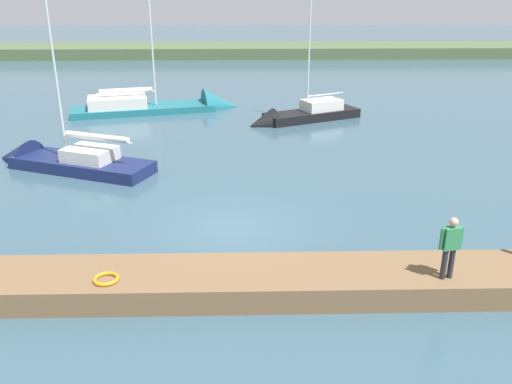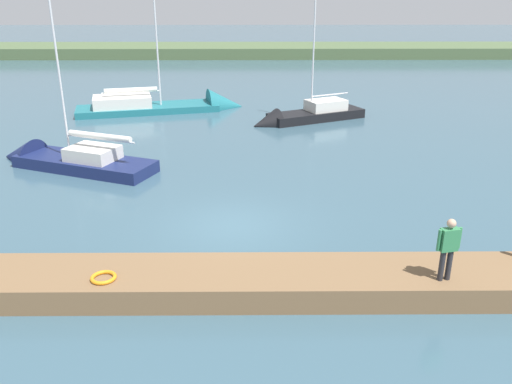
{
  "view_description": "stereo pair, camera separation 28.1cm",
  "coord_description": "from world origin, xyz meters",
  "px_view_note": "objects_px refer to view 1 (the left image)",
  "views": [
    {
      "loc": [
        -0.41,
        16.21,
        7.61
      ],
      "look_at": [
        -0.82,
        -0.45,
        1.07
      ],
      "focal_mm": 36.86,
      "sensor_mm": 36.0,
      "label": 1
    },
    {
      "loc": [
        -0.69,
        16.21,
        7.61
      ],
      "look_at": [
        -0.82,
        -0.45,
        1.07
      ],
      "focal_mm": 36.86,
      "sensor_mm": 36.0,
      "label": 2
    }
  ],
  "objects_px": {
    "life_ring_buoy": "(106,279)",
    "sailboat_inner_slip": "(170,108)",
    "sailboat_far_right": "(60,164)",
    "person_on_dock": "(451,244)",
    "sailboat_mid_channel": "(299,118)"
  },
  "relations": [
    {
      "from": "life_ring_buoy",
      "to": "sailboat_inner_slip",
      "type": "distance_m",
      "value": 22.6
    },
    {
      "from": "life_ring_buoy",
      "to": "sailboat_far_right",
      "type": "distance_m",
      "value": 12.06
    },
    {
      "from": "life_ring_buoy",
      "to": "person_on_dock",
      "type": "distance_m",
      "value": 8.67
    },
    {
      "from": "life_ring_buoy",
      "to": "sailboat_inner_slip",
      "type": "bearing_deg",
      "value": -86.77
    },
    {
      "from": "life_ring_buoy",
      "to": "sailboat_far_right",
      "type": "height_order",
      "value": "sailboat_far_right"
    },
    {
      "from": "sailboat_inner_slip",
      "to": "person_on_dock",
      "type": "bearing_deg",
      "value": -80.5
    },
    {
      "from": "sailboat_inner_slip",
      "to": "sailboat_far_right",
      "type": "bearing_deg",
      "value": -121.1
    },
    {
      "from": "sailboat_far_right",
      "to": "sailboat_inner_slip",
      "type": "xyz_separation_m",
      "value": [
        -3.52,
        -11.5,
        -0.01
      ]
    },
    {
      "from": "sailboat_mid_channel",
      "to": "person_on_dock",
      "type": "bearing_deg",
      "value": 69.68
    },
    {
      "from": "life_ring_buoy",
      "to": "sailboat_mid_channel",
      "type": "xyz_separation_m",
      "value": [
        -6.87,
        -19.45,
        -0.56
      ]
    },
    {
      "from": "sailboat_far_right",
      "to": "sailboat_inner_slip",
      "type": "height_order",
      "value": "sailboat_inner_slip"
    },
    {
      "from": "sailboat_mid_channel",
      "to": "sailboat_far_right",
      "type": "xyz_separation_m",
      "value": [
        11.66,
        8.4,
        -0.01
      ]
    },
    {
      "from": "person_on_dock",
      "to": "sailboat_far_right",
      "type": "bearing_deg",
      "value": -142.28
    },
    {
      "from": "life_ring_buoy",
      "to": "sailboat_inner_slip",
      "type": "height_order",
      "value": "sailboat_inner_slip"
    },
    {
      "from": "sailboat_mid_channel",
      "to": "person_on_dock",
      "type": "height_order",
      "value": "sailboat_mid_channel"
    }
  ]
}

